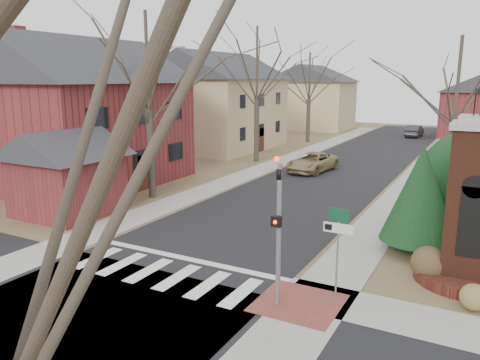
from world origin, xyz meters
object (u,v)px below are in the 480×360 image
Objects in this scene: pickup_truck at (312,162)px; brick_gate_monument at (472,217)px; sign_post at (338,235)px; distant_car at (414,131)px; traffic_signal_pole at (279,220)px.

brick_gate_monument is at bearing -47.43° from pickup_truck.
sign_post is 0.68× the size of distant_car.
pickup_truck is at bearing 106.97° from traffic_signal_pole.
distant_car is at bearing 95.32° from sign_post.
brick_gate_monument is 18.60m from pickup_truck.
pickup_truck is 1.17× the size of distant_car.
brick_gate_monument reaches higher than pickup_truck.
pickup_truck is at bearing 111.81° from sign_post.
traffic_signal_pole is 0.69× the size of brick_gate_monument.
traffic_signal_pole reaches higher than distant_car.
pickup_truck is at bearing 125.16° from brick_gate_monument.
pickup_truck is (-10.67, 15.15, -1.50)m from brick_gate_monument.
brick_gate_monument reaches higher than distant_car.
distant_car is (-7.40, 39.83, -1.50)m from brick_gate_monument.
brick_gate_monument is at bearing 43.24° from traffic_signal_pole.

